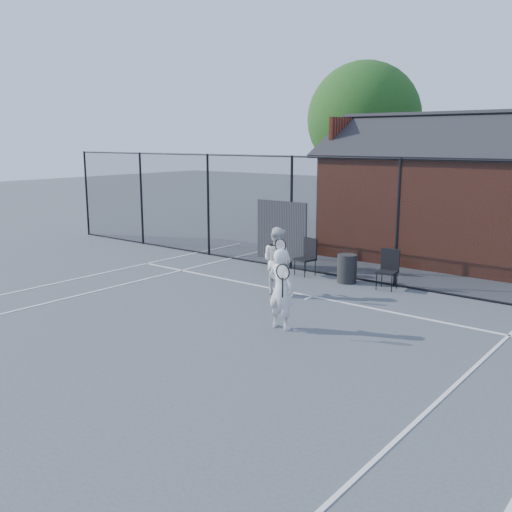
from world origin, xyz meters
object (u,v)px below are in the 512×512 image
Objects in this scene: chair_left at (305,257)px; chair_right at (387,270)px; clubhouse at (441,203)px; waste_bin at (347,269)px; player_back at (277,261)px; player_front at (281,289)px.

chair_left is 1.02× the size of chair_right.
waste_bin is (-0.56, -4.40, -1.26)m from clubhouse.
clubhouse reaches higher than waste_bin.
chair_left is at bearing 180.00° from waste_bin.
chair_left reaches higher than waste_bin.
chair_right is (0.49, -4.40, -1.15)m from clubhouse.
player_back is 1.98m from chair_left.
player_front is 1.64× the size of chair_right.
waste_bin is at bearing 69.72° from player_back.
clubhouse is 7.04× the size of chair_left.
player_back reaches higher than chair_right.
player_back is 2.06m from waste_bin.
player_front is at bearing -51.88° from player_back.
player_front reaches higher than waste_bin.
player_front reaches higher than chair_right.
clubhouse is 4.88m from chair_left.
clubhouse is at bearing 91.57° from player_front.
chair_right is (2.26, 0.00, -0.01)m from chair_left.
waste_bin is (1.21, 0.00, -0.12)m from chair_left.
player_front is 4.29m from chair_left.
chair_right is (0.26, 3.78, -0.30)m from player_front.
clubhouse reaches higher than chair_left.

